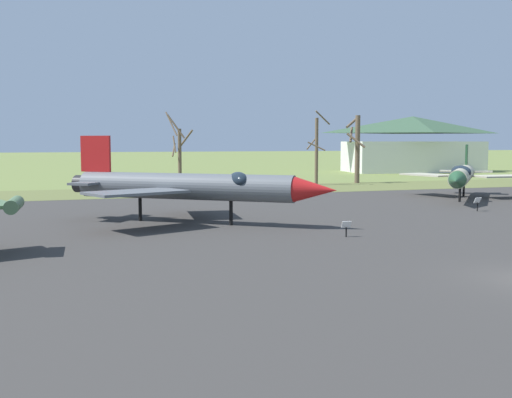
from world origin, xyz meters
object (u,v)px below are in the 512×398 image
Objects in this scene: info_placard_front_right at (478,203)px; info_placard_rear_center at (346,228)px; jet_fighter_rear_center at (192,186)px; visitor_building at (412,145)px; jet_fighter_front_right at (462,175)px.

info_placard_rear_center is at bearing -152.30° from info_placard_front_right.
visitor_building is at bearing 46.34° from jet_fighter_rear_center.
info_placard_front_right is 20.81m from jet_fighter_rear_center.
visitor_building is (49.78, 52.16, 2.24)m from jet_fighter_rear_center.
info_placard_front_right is 1.17× the size of info_placard_rear_center.
info_placard_rear_center is (-19.03, -15.35, -1.59)m from jet_fighter_front_right.
jet_fighter_rear_center is 10.21m from info_placard_rear_center.
jet_fighter_front_right reaches higher than info_placard_front_right.
visitor_building reaches higher than jet_fighter_front_right.
jet_fighter_rear_center is 0.61× the size of visitor_building.
jet_fighter_front_right is 24.51m from info_placard_rear_center.
info_placard_rear_center is (-14.36, -7.54, -0.12)m from info_placard_front_right.
visitor_building is (24.37, 44.58, 2.43)m from jet_fighter_front_right.
jet_fighter_front_right is at bearing -118.66° from visitor_building.
info_placard_front_right is at bearing -119.00° from visitor_building.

